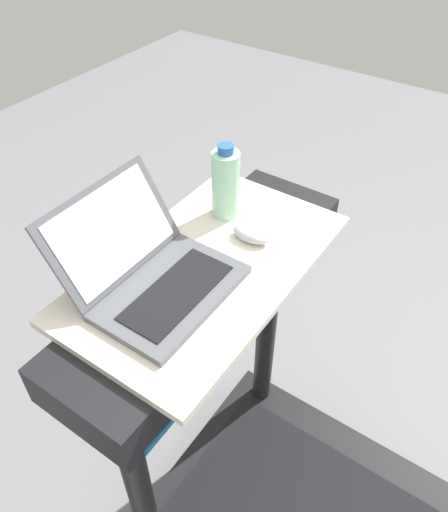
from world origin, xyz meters
The scene contains 4 objects.
desk_board centered at (0.00, 0.70, 1.12)m, with size 0.72×0.42×0.02m, color beige.
laptop centered at (-0.13, 0.76, 1.17)m, with size 0.33×0.33×0.21m.
computer_mouse centered at (0.14, 0.66, 1.14)m, with size 0.06×0.10×0.03m, color #B2B2B7.
water_bottle centered at (0.19, 0.78, 1.22)m, with size 0.07×0.07×0.21m.
Camera 1 is at (-0.71, 0.16, 1.95)m, focal length 35.51 mm.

